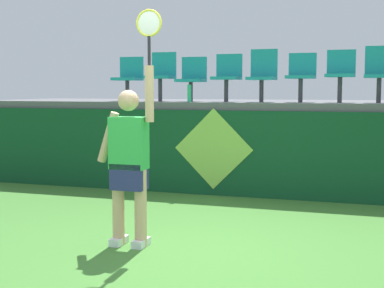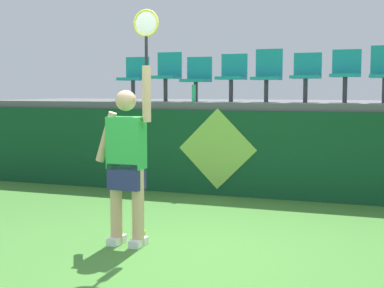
{
  "view_description": "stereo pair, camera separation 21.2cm",
  "coord_description": "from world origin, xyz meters",
  "px_view_note": "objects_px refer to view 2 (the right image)",
  "views": [
    {
      "loc": [
        1.83,
        -5.38,
        1.66
      ],
      "look_at": [
        -0.34,
        1.13,
        1.0
      ],
      "focal_mm": 53.24,
      "sensor_mm": 36.0,
      "label": 1
    },
    {
      "loc": [
        2.03,
        -5.31,
        1.66
      ],
      "look_at": [
        -0.34,
        1.13,
        1.0
      ],
      "focal_mm": 53.24,
      "sensor_mm": 36.0,
      "label": 2
    }
  ],
  "objects_px": {
    "stadium_chair_1": "(167,73)",
    "water_bottle": "(194,93)",
    "stadium_chair_5": "(306,74)",
    "tennis_player": "(127,159)",
    "stadium_chair_3": "(232,75)",
    "stadium_chair_4": "(268,73)",
    "tennis_ball": "(143,232)",
    "stadium_chair_2": "(197,77)",
    "stadium_chair_6": "(346,72)",
    "stadium_chair_0": "(135,76)"
  },
  "relations": [
    {
      "from": "stadium_chair_0",
      "to": "stadium_chair_5",
      "type": "distance_m",
      "value": 3.0
    },
    {
      "from": "tennis_player",
      "to": "stadium_chair_3",
      "type": "height_order",
      "value": "tennis_player"
    },
    {
      "from": "stadium_chair_2",
      "to": "stadium_chair_5",
      "type": "distance_m",
      "value": 1.83
    },
    {
      "from": "water_bottle",
      "to": "stadium_chair_3",
      "type": "distance_m",
      "value": 0.77
    },
    {
      "from": "stadium_chair_2",
      "to": "stadium_chair_5",
      "type": "xyz_separation_m",
      "value": [
        1.83,
        -0.0,
        0.04
      ]
    },
    {
      "from": "tennis_ball",
      "to": "stadium_chair_6",
      "type": "distance_m",
      "value": 4.25
    },
    {
      "from": "stadium_chair_0",
      "to": "stadium_chair_3",
      "type": "distance_m",
      "value": 1.79
    },
    {
      "from": "tennis_player",
      "to": "stadium_chair_3",
      "type": "bearing_deg",
      "value": 88.95
    },
    {
      "from": "stadium_chair_3",
      "to": "stadium_chair_6",
      "type": "height_order",
      "value": "stadium_chair_6"
    },
    {
      "from": "water_bottle",
      "to": "stadium_chair_6",
      "type": "bearing_deg",
      "value": 12.31
    },
    {
      "from": "tennis_ball",
      "to": "stadium_chair_3",
      "type": "bearing_deg",
      "value": 88.14
    },
    {
      "from": "stadium_chair_1",
      "to": "water_bottle",
      "type": "bearing_deg",
      "value": -37.01
    },
    {
      "from": "stadium_chair_2",
      "to": "stadium_chair_3",
      "type": "bearing_deg",
      "value": -0.04
    },
    {
      "from": "stadium_chair_0",
      "to": "stadium_chair_1",
      "type": "bearing_deg",
      "value": 0.41
    },
    {
      "from": "tennis_player",
      "to": "stadium_chair_5",
      "type": "distance_m",
      "value": 4.07
    },
    {
      "from": "water_bottle",
      "to": "stadium_chair_2",
      "type": "bearing_deg",
      "value": 103.5
    },
    {
      "from": "stadium_chair_2",
      "to": "stadium_chair_6",
      "type": "distance_m",
      "value": 2.43
    },
    {
      "from": "stadium_chair_0",
      "to": "stadium_chair_2",
      "type": "height_order",
      "value": "stadium_chair_0"
    },
    {
      "from": "tennis_ball",
      "to": "water_bottle",
      "type": "relative_size",
      "value": 0.24
    },
    {
      "from": "tennis_player",
      "to": "stadium_chair_3",
      "type": "distance_m",
      "value": 3.86
    },
    {
      "from": "tennis_ball",
      "to": "stadium_chair_1",
      "type": "height_order",
      "value": "stadium_chair_1"
    },
    {
      "from": "stadium_chair_0",
      "to": "stadium_chair_5",
      "type": "xyz_separation_m",
      "value": [
        3.0,
        -0.0,
        0.01
      ]
    },
    {
      "from": "stadium_chair_5",
      "to": "tennis_player",
      "type": "bearing_deg",
      "value": -108.96
    },
    {
      "from": "stadium_chair_3",
      "to": "stadium_chair_5",
      "type": "relative_size",
      "value": 1.01
    },
    {
      "from": "stadium_chair_3",
      "to": "stadium_chair_0",
      "type": "bearing_deg",
      "value": -179.95
    },
    {
      "from": "stadium_chair_1",
      "to": "stadium_chair_4",
      "type": "relative_size",
      "value": 0.98
    },
    {
      "from": "tennis_ball",
      "to": "water_bottle",
      "type": "height_order",
      "value": "water_bottle"
    },
    {
      "from": "tennis_player",
      "to": "tennis_ball",
      "type": "relative_size",
      "value": 37.55
    },
    {
      "from": "water_bottle",
      "to": "stadium_chair_5",
      "type": "height_order",
      "value": "stadium_chair_5"
    },
    {
      "from": "tennis_player",
      "to": "stadium_chair_0",
      "type": "relative_size",
      "value": 3.19
    },
    {
      "from": "stadium_chair_3",
      "to": "stadium_chair_6",
      "type": "relative_size",
      "value": 0.96
    },
    {
      "from": "tennis_ball",
      "to": "stadium_chair_6",
      "type": "height_order",
      "value": "stadium_chair_6"
    },
    {
      "from": "stadium_chair_4",
      "to": "stadium_chair_1",
      "type": "bearing_deg",
      "value": -179.82
    },
    {
      "from": "stadium_chair_4",
      "to": "water_bottle",
      "type": "bearing_deg",
      "value": -154.66
    },
    {
      "from": "stadium_chair_5",
      "to": "stadium_chair_2",
      "type": "bearing_deg",
      "value": 179.91
    },
    {
      "from": "tennis_ball",
      "to": "stadium_chair_2",
      "type": "distance_m",
      "value": 3.8
    },
    {
      "from": "stadium_chair_5",
      "to": "tennis_ball",
      "type": "bearing_deg",
      "value": -111.94
    },
    {
      "from": "stadium_chair_5",
      "to": "stadium_chair_6",
      "type": "bearing_deg",
      "value": 0.18
    },
    {
      "from": "tennis_player",
      "to": "stadium_chair_5",
      "type": "bearing_deg",
      "value": 71.04
    },
    {
      "from": "stadium_chair_3",
      "to": "stadium_chair_5",
      "type": "height_order",
      "value": "stadium_chair_3"
    },
    {
      "from": "stadium_chair_6",
      "to": "stadium_chair_3",
      "type": "bearing_deg",
      "value": 179.99
    },
    {
      "from": "tennis_ball",
      "to": "stadium_chair_2",
      "type": "relative_size",
      "value": 0.09
    },
    {
      "from": "stadium_chair_1",
      "to": "stadium_chair_5",
      "type": "xyz_separation_m",
      "value": [
        2.38,
        -0.01,
        -0.03
      ]
    },
    {
      "from": "stadium_chair_2",
      "to": "tennis_player",
      "type": "bearing_deg",
      "value": -81.65
    },
    {
      "from": "stadium_chair_6",
      "to": "stadium_chair_5",
      "type": "bearing_deg",
      "value": -179.82
    },
    {
      "from": "stadium_chair_3",
      "to": "stadium_chair_4",
      "type": "distance_m",
      "value": 0.59
    },
    {
      "from": "stadium_chair_5",
      "to": "stadium_chair_4",
      "type": "bearing_deg",
      "value": 179.03
    },
    {
      "from": "stadium_chair_0",
      "to": "stadium_chair_6",
      "type": "distance_m",
      "value": 3.6
    },
    {
      "from": "tennis_player",
      "to": "stadium_chair_6",
      "type": "height_order",
      "value": "tennis_player"
    },
    {
      "from": "tennis_player",
      "to": "tennis_ball",
      "type": "height_order",
      "value": "tennis_player"
    }
  ]
}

